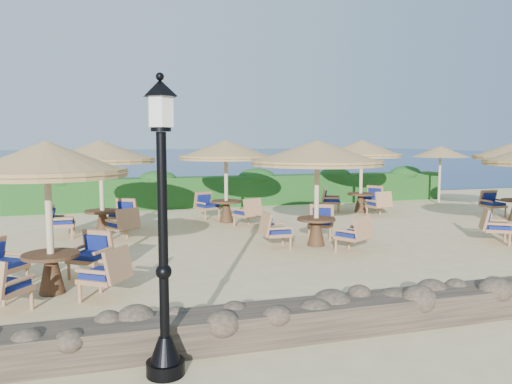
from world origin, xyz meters
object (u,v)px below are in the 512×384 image
object	(u,v)px
cafe_set_1	(317,166)
cafe_set_4	(226,159)
cafe_set_0	(48,191)
lamp_post	(163,241)
cafe_set_3	(101,166)
extra_parasol	(441,152)
cafe_set_5	(361,160)

from	to	relation	value
cafe_set_1	cafe_set_4	distance (m)	4.37
cafe_set_0	cafe_set_4	world-z (taller)	same
lamp_post	cafe_set_3	distance (m)	8.93
extra_parasol	cafe_set_4	bearing A→B (deg)	-168.55
extra_parasol	lamp_post	bearing A→B (deg)	-136.40
cafe_set_4	extra_parasol	bearing A→B (deg)	11.45
cafe_set_3	cafe_set_4	distance (m)	4.00
cafe_set_1	cafe_set_3	size ratio (longest dim) A/B	1.11
cafe_set_1	extra_parasol	bearing A→B (deg)	36.67
lamp_post	cafe_set_0	distance (m)	3.94
extra_parasol	cafe_set_0	xyz separation A→B (m)	(-14.15, -8.38, -0.37)
lamp_post	cafe_set_5	bearing A→B (deg)	52.40
lamp_post	cafe_set_0	world-z (taller)	lamp_post
extra_parasol	cafe_set_5	bearing A→B (deg)	-164.55
cafe_set_0	cafe_set_3	distance (m)	5.34
cafe_set_5	cafe_set_1	bearing A→B (deg)	-128.52
extra_parasol	cafe_set_4	world-z (taller)	cafe_set_4
cafe_set_1	cafe_set_3	bearing A→B (deg)	150.08
lamp_post	cafe_set_4	bearing A→B (deg)	72.95
cafe_set_1	cafe_set_4	world-z (taller)	same
cafe_set_3	cafe_set_5	xyz separation A→B (m)	(9.07, 1.93, -0.02)
cafe_set_3	cafe_set_5	bearing A→B (deg)	12.02
cafe_set_0	cafe_set_5	bearing A→B (deg)	36.09
cafe_set_3	cafe_set_4	xyz separation A→B (m)	(3.82, 1.18, 0.10)
lamp_post	cafe_set_5	distance (m)	13.66
extra_parasol	cafe_set_1	bearing A→B (deg)	-143.33
lamp_post	cafe_set_0	size ratio (longest dim) A/B	1.22
cafe_set_4	cafe_set_5	distance (m)	5.30
cafe_set_4	cafe_set_5	size ratio (longest dim) A/B	1.04
cafe_set_0	cafe_set_1	size ratio (longest dim) A/B	0.82
cafe_set_1	cafe_set_4	bearing A→B (deg)	107.92
lamp_post	cafe_set_1	bearing A→B (deg)	53.17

